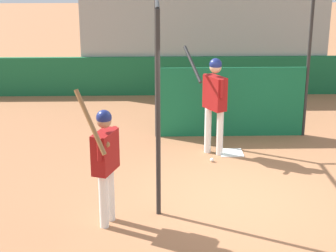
% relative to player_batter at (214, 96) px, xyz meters
% --- Properties ---
extents(ground_plane, '(60.00, 60.00, 0.00)m').
position_rel_player_batter_xyz_m(ground_plane, '(0.22, -2.00, -1.14)').
color(ground_plane, '#9E6642').
extents(outfield_wall, '(24.00, 0.12, 1.02)m').
position_rel_player_batter_xyz_m(outfield_wall, '(0.22, 4.38, -0.63)').
color(outfield_wall, '#196038').
rests_on(outfield_wall, ground).
extents(bleacher_section, '(6.50, 4.00, 3.10)m').
position_rel_player_batter_xyz_m(bleacher_section, '(0.22, 6.44, 0.40)').
color(bleacher_section, '#9E9E99').
rests_on(bleacher_section, ground).
extents(batting_cage, '(3.16, 3.60, 3.07)m').
position_rel_player_batter_xyz_m(batting_cage, '(0.47, 0.35, 0.19)').
color(batting_cage, '#282828').
rests_on(batting_cage, ground).
extents(home_plate, '(0.44, 0.44, 0.02)m').
position_rel_player_batter_xyz_m(home_plate, '(0.36, -0.00, -1.14)').
color(home_plate, white).
rests_on(home_plate, ground).
extents(player_batter, '(0.80, 0.77, 2.02)m').
position_rel_player_batter_xyz_m(player_batter, '(0.00, 0.00, 0.00)').
color(player_batter, white).
rests_on(player_batter, ground).
extents(player_waiting, '(0.56, 0.87, 2.06)m').
position_rel_player_batter_xyz_m(player_waiting, '(-1.82, -2.80, -0.10)').
color(player_waiting, white).
rests_on(player_waiting, ground).
extents(baseball, '(0.07, 0.07, 0.07)m').
position_rel_player_batter_xyz_m(baseball, '(-0.06, -0.44, -1.11)').
color(baseball, white).
rests_on(baseball, ground).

